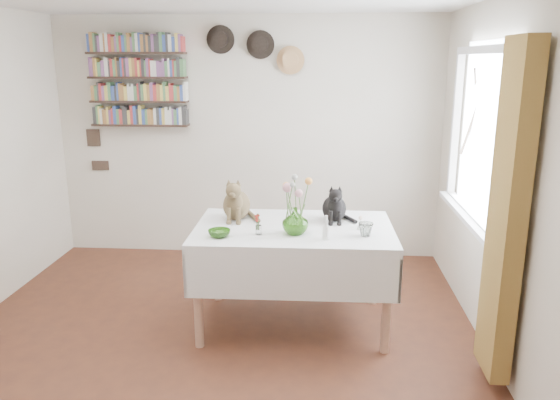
# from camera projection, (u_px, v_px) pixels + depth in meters

# --- Properties ---
(room) EXTENTS (4.08, 4.58, 2.58)m
(room) POSITION_uv_depth(u_px,v_px,m) (202.00, 189.00, 3.53)
(room) COLOR brown
(room) RESTS_ON ground
(window) EXTENTS (0.12, 1.52, 1.32)m
(window) POSITION_uv_depth(u_px,v_px,m) (479.00, 150.00, 4.13)
(window) COLOR white
(window) RESTS_ON room
(curtain) EXTENTS (0.12, 0.38, 2.10)m
(curtain) POSITION_uv_depth(u_px,v_px,m) (507.00, 215.00, 3.31)
(curtain) COLOR brown
(curtain) RESTS_ON room
(dining_table) EXTENTS (1.53, 1.00, 0.81)m
(dining_table) POSITION_uv_depth(u_px,v_px,m) (294.00, 251.00, 4.24)
(dining_table) COLOR white
(dining_table) RESTS_ON room
(tabby_cat) EXTENTS (0.24, 0.31, 0.36)m
(tabby_cat) POSITION_uv_depth(u_px,v_px,m) (236.00, 197.00, 4.36)
(tabby_cat) COLOR brown
(tabby_cat) RESTS_ON dining_table
(black_cat) EXTENTS (0.22, 0.27, 0.31)m
(black_cat) POSITION_uv_depth(u_px,v_px,m) (334.00, 202.00, 4.32)
(black_cat) COLOR black
(black_cat) RESTS_ON dining_table
(flower_vase) EXTENTS (0.21, 0.21, 0.20)m
(flower_vase) POSITION_uv_depth(u_px,v_px,m) (295.00, 221.00, 4.00)
(flower_vase) COLOR #66AE3D
(flower_vase) RESTS_ON dining_table
(green_bowl) EXTENTS (0.17, 0.17, 0.05)m
(green_bowl) POSITION_uv_depth(u_px,v_px,m) (219.00, 233.00, 3.96)
(green_bowl) COLOR #66AE3D
(green_bowl) RESTS_ON dining_table
(drinking_glass) EXTENTS (0.12, 0.12, 0.10)m
(drinking_glass) POSITION_uv_depth(u_px,v_px,m) (366.00, 230.00, 3.96)
(drinking_glass) COLOR white
(drinking_glass) RESTS_ON dining_table
(candlestick) EXTENTS (0.05, 0.05, 0.18)m
(candlestick) POSITION_uv_depth(u_px,v_px,m) (326.00, 231.00, 3.89)
(candlestick) COLOR white
(candlestick) RESTS_ON dining_table
(berry_jar) EXTENTS (0.04, 0.04, 0.18)m
(berry_jar) POSITION_uv_depth(u_px,v_px,m) (259.00, 224.00, 3.99)
(berry_jar) COLOR white
(berry_jar) RESTS_ON dining_table
(porcelain_figurine) EXTENTS (0.06, 0.06, 0.11)m
(porcelain_figurine) POSITION_uv_depth(u_px,v_px,m) (360.00, 223.00, 4.12)
(porcelain_figurine) COLOR white
(porcelain_figurine) RESTS_ON dining_table
(flower_bouquet) EXTENTS (0.17, 0.12, 0.39)m
(flower_bouquet) POSITION_uv_depth(u_px,v_px,m) (295.00, 189.00, 3.95)
(flower_bouquet) COLOR #4C7233
(flower_bouquet) RESTS_ON flower_vase
(bookshelf_unit) EXTENTS (1.00, 0.16, 0.91)m
(bookshelf_unit) POSITION_uv_depth(u_px,v_px,m) (138.00, 81.00, 5.55)
(bookshelf_unit) COLOR #302018
(bookshelf_unit) RESTS_ON room
(wall_hats) EXTENTS (0.98, 0.09, 0.48)m
(wall_hats) POSITION_uv_depth(u_px,v_px,m) (257.00, 48.00, 5.41)
(wall_hats) COLOR black
(wall_hats) RESTS_ON room
(wall_art_plaques) EXTENTS (0.21, 0.02, 0.44)m
(wall_art_plaques) POSITION_uv_depth(u_px,v_px,m) (96.00, 149.00, 5.83)
(wall_art_plaques) COLOR #38281E
(wall_art_plaques) RESTS_ON room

